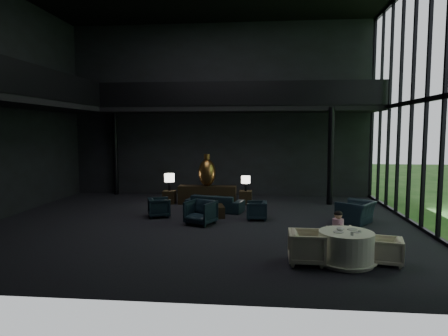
# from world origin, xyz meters

# --- Properties ---
(floor) EXTENTS (14.00, 12.00, 0.02)m
(floor) POSITION_xyz_m (0.00, 0.00, 0.00)
(floor) COLOR black
(floor) RESTS_ON ground
(wall_back) EXTENTS (14.00, 0.04, 8.00)m
(wall_back) POSITION_xyz_m (0.00, 6.00, 4.00)
(wall_back) COLOR black
(wall_back) RESTS_ON ground
(wall_front) EXTENTS (14.00, 0.04, 8.00)m
(wall_front) POSITION_xyz_m (0.00, -6.00, 4.00)
(wall_front) COLOR black
(wall_front) RESTS_ON ground
(curtain_wall) EXTENTS (0.20, 12.00, 8.00)m
(curtain_wall) POSITION_xyz_m (6.95, 0.00, 4.00)
(curtain_wall) COLOR black
(curtain_wall) RESTS_ON ground
(mezzanine_left) EXTENTS (2.00, 12.00, 0.25)m
(mezzanine_left) POSITION_xyz_m (-6.00, 0.00, 4.00)
(mezzanine_left) COLOR black
(mezzanine_left) RESTS_ON wall_left
(mezzanine_back) EXTENTS (12.00, 2.00, 0.25)m
(mezzanine_back) POSITION_xyz_m (1.00, 5.00, 4.00)
(mezzanine_back) COLOR black
(mezzanine_back) RESTS_ON wall_back
(railing_left) EXTENTS (0.06, 12.00, 1.00)m
(railing_left) POSITION_xyz_m (-5.00, 0.00, 4.60)
(railing_left) COLOR black
(railing_left) RESTS_ON mezzanine_left
(railing_back) EXTENTS (12.00, 0.06, 1.00)m
(railing_back) POSITION_xyz_m (1.00, 4.00, 4.60)
(railing_back) COLOR black
(railing_back) RESTS_ON mezzanine_back
(column_nw) EXTENTS (0.24, 0.24, 4.00)m
(column_nw) POSITION_xyz_m (-5.00, 5.70, 2.00)
(column_nw) COLOR black
(column_nw) RESTS_ON floor
(column_ne) EXTENTS (0.24, 0.24, 4.00)m
(column_ne) POSITION_xyz_m (4.80, 4.00, 2.00)
(column_ne) COLOR black
(column_ne) RESTS_ON floor
(console) EXTENTS (2.40, 0.55, 0.76)m
(console) POSITION_xyz_m (-0.27, 3.57, 0.38)
(console) COLOR black
(console) RESTS_ON floor
(bronze_urn) EXTENTS (0.71, 0.71, 1.33)m
(bronze_urn) POSITION_xyz_m (-0.27, 3.55, 1.33)
(bronze_urn) COLOR olive
(bronze_urn) RESTS_ON console
(side_table_left) EXTENTS (0.50, 0.50, 0.55)m
(side_table_left) POSITION_xyz_m (-1.87, 3.53, 0.27)
(side_table_left) COLOR black
(side_table_left) RESTS_ON floor
(table_lamp_left) EXTENTS (0.43, 0.43, 0.71)m
(table_lamp_left) POSITION_xyz_m (-1.87, 3.58, 1.06)
(table_lamp_left) COLOR black
(table_lamp_left) RESTS_ON side_table_left
(side_table_right) EXTENTS (0.51, 0.51, 0.57)m
(side_table_right) POSITION_xyz_m (1.33, 3.70, 0.28)
(side_table_right) COLOR black
(side_table_right) RESTS_ON floor
(table_lamp_right) EXTENTS (0.37, 0.37, 0.62)m
(table_lamp_right) POSITION_xyz_m (1.33, 3.63, 1.01)
(table_lamp_right) COLOR black
(table_lamp_right) RESTS_ON side_table_right
(sofa) EXTENTS (2.34, 1.17, 0.88)m
(sofa) POSITION_xyz_m (0.22, 2.15, 0.44)
(sofa) COLOR #1E313E
(sofa) RESTS_ON floor
(lounge_armchair_west) EXTENTS (0.87, 0.90, 0.73)m
(lounge_armchair_west) POSITION_xyz_m (-1.63, 0.95, 0.36)
(lounge_armchair_west) COLOR black
(lounge_armchair_west) RESTS_ON floor
(lounge_armchair_east) EXTENTS (0.58, 0.62, 0.63)m
(lounge_armchair_east) POSITION_xyz_m (1.83, 0.84, 0.32)
(lounge_armchair_east) COLOR #162F37
(lounge_armchair_east) RESTS_ON floor
(lounge_armchair_south) EXTENTS (1.21, 1.18, 0.97)m
(lounge_armchair_south) POSITION_xyz_m (0.02, -0.03, 0.48)
(lounge_armchair_south) COLOR #14222E
(lounge_armchair_south) RESTS_ON floor
(window_armchair) EXTENTS (1.35, 1.44, 1.06)m
(window_armchair) POSITION_xyz_m (5.10, 0.59, 0.53)
(window_armchair) COLOR black
(window_armchair) RESTS_ON floor
(coffee_table) EXTENTS (1.07, 1.07, 0.40)m
(coffee_table) POSITION_xyz_m (0.20, 1.17, 0.20)
(coffee_table) COLOR black
(coffee_table) RESTS_ON floor
(dining_table) EXTENTS (1.41, 1.41, 0.75)m
(dining_table) POSITION_xyz_m (3.96, -3.52, 0.33)
(dining_table) COLOR white
(dining_table) RESTS_ON floor
(dining_chair_north) EXTENTS (0.70, 0.67, 0.61)m
(dining_chair_north) POSITION_xyz_m (4.08, -2.59, 0.30)
(dining_chair_north) COLOR beige
(dining_chair_north) RESTS_ON floor
(dining_chair_east) EXTENTS (0.67, 0.70, 0.61)m
(dining_chair_east) POSITION_xyz_m (4.88, -3.49, 0.30)
(dining_chair_east) COLOR beige
(dining_chair_east) RESTS_ON floor
(dining_chair_west) EXTENTS (0.85, 0.90, 0.91)m
(dining_chair_west) POSITION_xyz_m (3.06, -3.60, 0.45)
(dining_chair_west) COLOR beige
(dining_chair_west) RESTS_ON floor
(child) EXTENTS (0.28, 0.28, 0.60)m
(child) POSITION_xyz_m (3.93, -2.63, 0.75)
(child) COLOR pink
(child) RESTS_ON dining_chair_north
(plate_a) EXTENTS (0.31, 0.31, 0.01)m
(plate_a) POSITION_xyz_m (3.76, -3.60, 0.76)
(plate_a) COLOR white
(plate_a) RESTS_ON dining_table
(plate_b) EXTENTS (0.25, 0.25, 0.02)m
(plate_b) POSITION_xyz_m (4.13, -3.32, 0.76)
(plate_b) COLOR white
(plate_b) RESTS_ON dining_table
(saucer) EXTENTS (0.20, 0.20, 0.01)m
(saucer) POSITION_xyz_m (4.18, -3.58, 0.76)
(saucer) COLOR white
(saucer) RESTS_ON dining_table
(coffee_cup) EXTENTS (0.09, 0.09, 0.05)m
(coffee_cup) POSITION_xyz_m (4.24, -3.58, 0.79)
(coffee_cup) COLOR white
(coffee_cup) RESTS_ON saucer
(cereal_bowl) EXTENTS (0.17, 0.17, 0.08)m
(cereal_bowl) POSITION_xyz_m (3.83, -3.46, 0.79)
(cereal_bowl) COLOR white
(cereal_bowl) RESTS_ON dining_table
(cream_pot) EXTENTS (0.09, 0.09, 0.08)m
(cream_pot) POSITION_xyz_m (4.01, -3.83, 0.79)
(cream_pot) COLOR #99999E
(cream_pot) RESTS_ON dining_table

